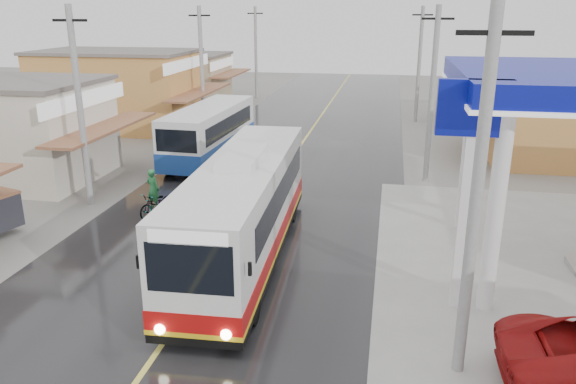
# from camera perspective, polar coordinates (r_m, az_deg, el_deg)

# --- Properties ---
(ground) EXTENTS (120.00, 120.00, 0.00)m
(ground) POSITION_cam_1_polar(r_m,az_deg,el_deg) (14.76, -12.22, -14.37)
(ground) COLOR slate
(ground) RESTS_ON ground
(road) EXTENTS (12.00, 90.00, 0.02)m
(road) POSITION_cam_1_polar(r_m,az_deg,el_deg) (28.00, -0.67, 1.95)
(road) COLOR black
(road) RESTS_ON ground
(centre_line) EXTENTS (0.15, 90.00, 0.01)m
(centre_line) POSITION_cam_1_polar(r_m,az_deg,el_deg) (28.00, -0.67, 1.97)
(centre_line) COLOR #D8CC4C
(centre_line) RESTS_ON road
(shopfronts_left) EXTENTS (11.00, 44.00, 5.20)m
(shopfronts_left) POSITION_cam_1_polar(r_m,az_deg,el_deg) (35.43, -20.85, 4.20)
(shopfronts_left) COLOR #9D8A6C
(shopfronts_left) RESTS_ON ground
(utility_poles_left) EXTENTS (1.60, 50.00, 8.00)m
(utility_poles_left) POSITION_cam_1_polar(r_m,az_deg,el_deg) (30.98, -13.14, 3.04)
(utility_poles_left) COLOR gray
(utility_poles_left) RESTS_ON ground
(utility_poles_right) EXTENTS (1.60, 36.00, 8.00)m
(utility_poles_right) POSITION_cam_1_polar(r_m,az_deg,el_deg) (27.59, 13.76, 1.14)
(utility_poles_right) COLOR gray
(utility_poles_right) RESTS_ON ground
(coach_bus) EXTENTS (2.96, 11.45, 3.55)m
(coach_bus) POSITION_cam_1_polar(r_m,az_deg,el_deg) (18.07, -4.42, -1.70)
(coach_bus) COLOR silver
(coach_bus) RESTS_ON road
(second_bus) EXTENTS (2.73, 8.80, 2.89)m
(second_bus) POSITION_cam_1_polar(r_m,az_deg,el_deg) (30.29, -7.96, 6.04)
(second_bus) COLOR silver
(second_bus) RESTS_ON road
(cyclist) EXTENTS (1.19, 1.92, 1.96)m
(cyclist) POSITION_cam_1_polar(r_m,az_deg,el_deg) (22.70, -13.30, -0.81)
(cyclist) COLOR black
(cyclist) RESTS_ON ground
(tricycle_far) EXTENTS (2.02, 2.62, 1.79)m
(tricycle_far) POSITION_cam_1_polar(r_m,az_deg,el_deg) (27.28, -22.56, 2.29)
(tricycle_far) COLOR #26262D
(tricycle_far) RESTS_ON ground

